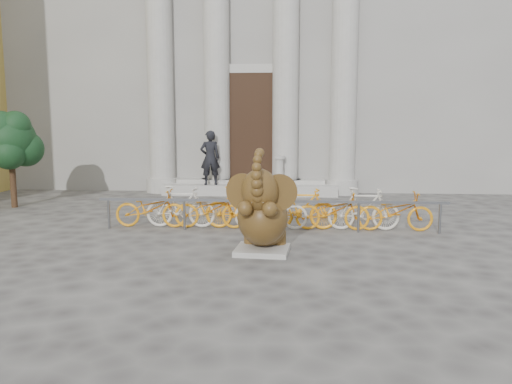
# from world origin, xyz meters

# --- Properties ---
(ground) EXTENTS (80.00, 80.00, 0.00)m
(ground) POSITION_xyz_m (0.00, 0.00, 0.00)
(ground) COLOR #474442
(ground) RESTS_ON ground
(classical_building) EXTENTS (22.00, 10.70, 12.00)m
(classical_building) POSITION_xyz_m (0.00, 14.93, 5.98)
(classical_building) COLOR gray
(classical_building) RESTS_ON ground
(entrance_steps) EXTENTS (6.00, 1.20, 0.36)m
(entrance_steps) POSITION_xyz_m (0.00, 9.40, 0.18)
(entrance_steps) COLOR #A8A59E
(entrance_steps) RESTS_ON ground
(elephant_statue) EXTENTS (1.34, 1.52, 2.01)m
(elephant_statue) POSITION_xyz_m (0.91, 1.47, 0.73)
(elephant_statue) COLOR #A8A59E
(elephant_statue) RESTS_ON ground
(bike_rack) EXTENTS (8.00, 0.53, 1.00)m
(bike_rack) POSITION_xyz_m (0.98, 3.69, 0.50)
(bike_rack) COLOR slate
(bike_rack) RESTS_ON ground
(tree) EXTENTS (1.62, 1.48, 2.81)m
(tree) POSITION_xyz_m (-6.67, 6.13, 1.96)
(tree) COLOR #332114
(tree) RESTS_ON ground
(pedestrian) EXTENTS (0.78, 0.62, 1.86)m
(pedestrian) POSITION_xyz_m (-1.34, 9.05, 1.29)
(pedestrian) COLOR black
(pedestrian) RESTS_ON entrance_steps
(balustrade_post) EXTENTS (0.41, 0.41, 1.00)m
(balustrade_post) POSITION_xyz_m (1.02, 9.10, 0.82)
(balustrade_post) COLOR #A8A59E
(balustrade_post) RESTS_ON entrance_steps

